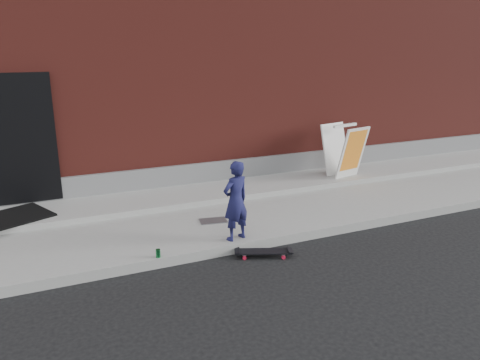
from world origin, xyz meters
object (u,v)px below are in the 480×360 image
skateboard (264,252)px  pizza_sign (344,150)px  soda_can (158,253)px  child (236,201)px

skateboard → pizza_sign: 4.03m
soda_can → child: bearing=7.0°
child → pizza_sign: bearing=-166.2°
child → pizza_sign: (3.38, 1.99, 0.05)m
child → pizza_sign: 3.93m
skateboard → pizza_sign: bearing=37.9°
child → skateboard: size_ratio=1.45×
child → soda_can: child is taller
child → pizza_sign: size_ratio=1.08×
pizza_sign → soda_can: pizza_sign is taller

